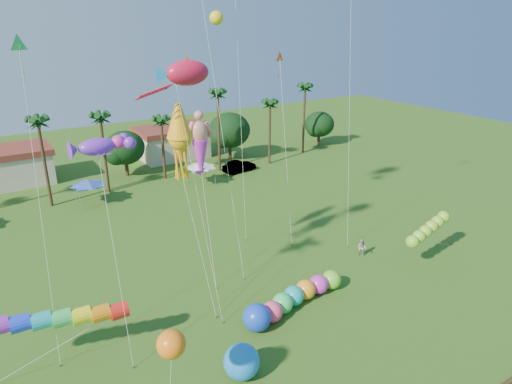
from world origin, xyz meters
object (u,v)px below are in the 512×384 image
spectator_b (362,248)px  caterpillar_inflatable (291,299)px  car_b (239,166)px  blue_ball (242,362)px

spectator_b → caterpillar_inflatable: bearing=-100.6°
spectator_b → caterpillar_inflatable: size_ratio=0.17×
car_b → caterpillar_inflatable: 33.40m
car_b → spectator_b: size_ratio=2.87×
blue_ball → caterpillar_inflatable: bearing=30.7°
spectator_b → blue_ball: 18.52m
spectator_b → caterpillar_inflatable: caterpillar_inflatable is taller
caterpillar_inflatable → blue_ball: 7.81m
spectator_b → caterpillar_inflatable: (-10.42, -3.02, -0.02)m
car_b → blue_ball: blue_ball is taller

